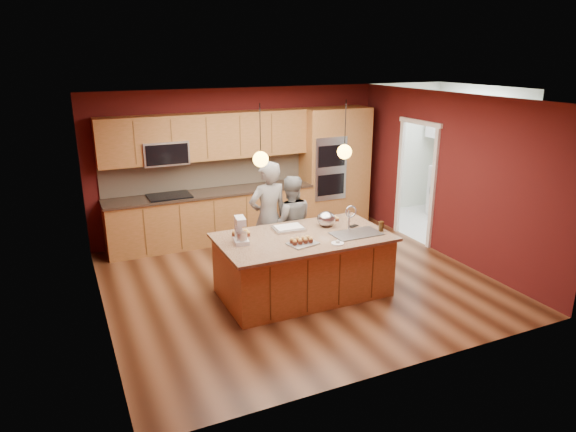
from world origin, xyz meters
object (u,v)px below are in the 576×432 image
island (304,264)px  stand_mixer (241,232)px  person_left (268,218)px  mixing_bowl (326,219)px  person_right (290,223)px

island → stand_mixer: island is taller
person_left → mixing_bowl: 0.93m
island → person_right: person_right is taller
island → stand_mixer: bearing=173.2°
person_right → stand_mixer: person_right is taller
person_left → mixing_bowl: size_ratio=6.53×
island → person_right: bearing=77.2°
person_right → island: bearing=92.9°
stand_mixer → mixing_bowl: 1.37m
mixing_bowl → person_right: bearing=111.3°
person_right → stand_mixer: size_ratio=4.23×
person_left → stand_mixer: 1.11m
person_left → mixing_bowl: bearing=127.1°
person_right → mixing_bowl: (0.26, -0.68, 0.23)m
island → person_right: (0.21, 0.92, 0.30)m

